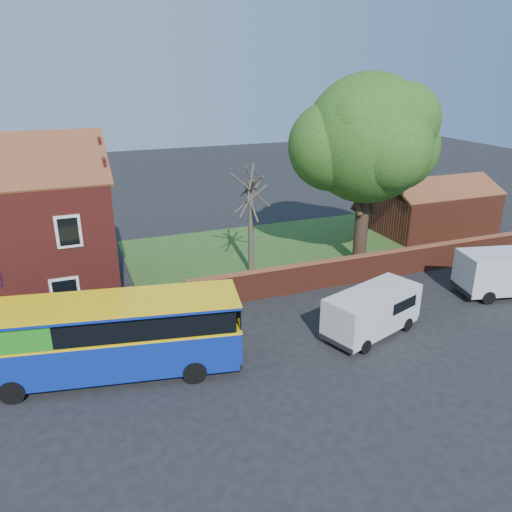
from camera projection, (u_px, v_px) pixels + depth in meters
name	position (u px, v px, depth m)	size (l,w,h in m)	color
ground	(179.00, 401.00, 18.19)	(120.00, 120.00, 0.00)	black
grass_strip	(324.00, 246.00, 33.92)	(26.00, 12.00, 0.04)	#426B28
boundary_wall	(375.00, 266.00, 28.41)	(22.00, 0.38, 1.60)	maroon
outbuilding	(434.00, 210.00, 36.40)	(8.20, 5.06, 4.17)	maroon
bus	(96.00, 335.00, 19.12)	(10.59, 4.41, 3.14)	#0E289B
van_near	(372.00, 310.00, 22.42)	(5.13, 3.33, 2.10)	silver
van_far	(511.00, 271.00, 26.36)	(5.74, 3.32, 2.37)	silver
large_tree	(367.00, 142.00, 28.53)	(9.23, 7.31, 11.26)	black
bare_tree	(251.00, 222.00, 28.58)	(2.27, 2.71, 6.06)	#4C4238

